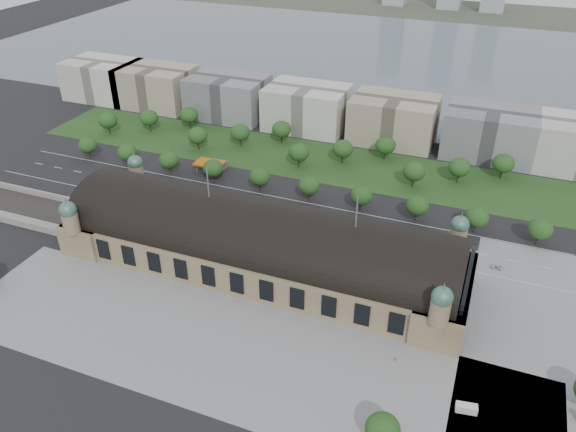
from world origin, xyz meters
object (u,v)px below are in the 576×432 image
(traffic_car_3, at_px, (266,202))
(parked_car_6, at_px, (233,219))
(traffic_car_6, at_px, (496,267))
(pedestrian_0, at_px, (395,360))
(parked_car_1, at_px, (161,209))
(parked_car_5, at_px, (184,214))
(petrol_station, at_px, (215,164))
(pedestrian_1, at_px, (456,405))
(bus_east, at_px, (385,242))
(bus_mid, at_px, (306,223))
(van_east, at_px, (465,408))
(traffic_car_0, at_px, (115,180))
(parked_car_4, at_px, (218,216))
(traffic_car_1, at_px, (142,183))
(traffic_car_5, at_px, (396,227))
(traffic_car_4, at_px, (307,228))
(parked_car_2, at_px, (191,216))
(bus_west, at_px, (280,220))
(parked_car_3, at_px, (202,212))
(parked_car_0, at_px, (148,205))

(traffic_car_3, bearing_deg, parked_car_6, 155.04)
(traffic_car_6, xyz_separation_m, pedestrian_0, (-25.04, -60.44, 0.14))
(parked_car_1, height_order, parked_car_5, parked_car_1)
(petrol_station, xyz_separation_m, parked_car_5, (8.26, -44.28, -2.26))
(parked_car_6, bearing_deg, pedestrian_1, 17.39)
(bus_east, xyz_separation_m, pedestrian_1, (36.39, -70.14, -0.98))
(bus_mid, relative_size, van_east, 1.92)
(traffic_car_0, bearing_deg, parked_car_4, 81.33)
(petrol_station, xyz_separation_m, pedestrian_1, (130.30, -105.46, -2.09))
(traffic_car_6, bearing_deg, parked_car_4, -81.58)
(traffic_car_1, distance_m, traffic_car_3, 61.87)
(traffic_car_5, bearing_deg, parked_car_6, 103.75)
(traffic_car_0, distance_m, parked_car_4, 62.28)
(traffic_car_4, bearing_deg, petrol_station, -121.55)
(parked_car_1, bearing_deg, parked_car_2, 52.03)
(traffic_car_5, relative_size, bus_mid, 0.38)
(traffic_car_3, xyz_separation_m, parked_car_6, (-6.90, -18.42, -0.05))
(petrol_station, xyz_separation_m, traffic_car_3, (36.88, -21.86, -2.24))
(bus_west, height_order, bus_mid, bus_west)
(traffic_car_0, bearing_deg, traffic_car_3, 97.14)
(parked_car_1, height_order, bus_east, bus_east)
(parked_car_1, distance_m, bus_mid, 64.49)
(petrol_station, relative_size, traffic_car_0, 3.08)
(bus_west, height_order, van_east, bus_west)
(parked_car_3, height_order, bus_west, bus_west)
(parked_car_4, bearing_deg, parked_car_6, 64.21)
(traffic_car_3, distance_m, traffic_car_5, 58.43)
(van_east, bearing_deg, parked_car_0, 147.38)
(bus_east, distance_m, van_east, 80.73)
(bus_mid, distance_m, pedestrian_0, 80.05)
(traffic_car_6, bearing_deg, traffic_car_3, -91.75)
(parked_car_0, bearing_deg, parked_car_1, 54.33)
(traffic_car_0, distance_m, bus_west, 88.11)
(parked_car_1, xyz_separation_m, parked_car_2, (15.15, 0.00, -0.02))
(parked_car_1, bearing_deg, van_east, 27.62)
(traffic_car_0, height_order, parked_car_1, traffic_car_0)
(traffic_car_1, relative_size, traffic_car_6, 0.87)
(traffic_car_6, height_order, bus_west, bus_west)
(bus_mid, bearing_deg, traffic_car_3, 59.90)
(parked_car_6, relative_size, bus_mid, 0.39)
(parked_car_5, distance_m, van_east, 139.02)
(traffic_car_1, xyz_separation_m, parked_car_5, (33.06, -17.55, 0.03))
(traffic_car_6, xyz_separation_m, parked_car_2, (-124.38, -9.69, 0.06))
(traffic_car_4, height_order, parked_car_4, parked_car_4)
(van_east, bearing_deg, traffic_car_1, 144.24)
(traffic_car_0, height_order, bus_west, bus_west)
(parked_car_0, xyz_separation_m, pedestrian_1, (140.50, -61.82, 0.04))
(parked_car_4, height_order, van_east, van_east)
(bus_west, bearing_deg, bus_mid, -74.18)
(traffic_car_6, bearing_deg, bus_mid, -85.43)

